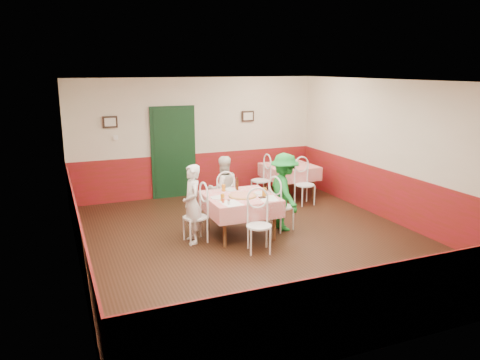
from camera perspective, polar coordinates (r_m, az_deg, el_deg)
name	(u,v)px	position (r m, az deg, el deg)	size (l,w,h in m)	color
floor	(257,241)	(8.42, 2.06, -7.46)	(7.00, 7.00, 0.00)	black
ceiling	(258,81)	(7.86, 2.24, 11.96)	(7.00, 7.00, 0.00)	white
back_wall	(197,137)	(11.26, -5.26, 5.24)	(6.00, 0.10, 2.80)	beige
front_wall	(396,227)	(5.16, 18.51, -5.48)	(6.00, 0.10, 2.80)	beige
left_wall	(73,180)	(7.34, -19.72, 0.00)	(0.10, 7.00, 2.80)	beige
right_wall	(397,153)	(9.64, 18.64, 3.18)	(0.10, 7.00, 2.80)	beige
wainscot_back	(198,174)	(11.41, -5.15, 0.75)	(6.00, 0.03, 1.00)	maroon
wainscot_front	(389,305)	(5.51, 17.69, -14.32)	(6.00, 0.03, 1.00)	maroon
wainscot_left	(79,237)	(7.59, -19.06, -6.61)	(0.03, 7.00, 1.00)	maroon
wainscot_right	(393,197)	(9.82, 18.18, -1.99)	(0.03, 7.00, 1.00)	maroon
door	(173,154)	(11.10, -8.11, 3.22)	(0.96, 0.06, 2.10)	black
picture_left	(110,122)	(10.74, -15.56, 6.82)	(0.32, 0.03, 0.26)	black
picture_right	(248,116)	(11.60, 0.96, 7.78)	(0.32, 0.03, 0.26)	black
thermostat	(116,138)	(10.79, -14.91, 5.02)	(0.10, 0.03, 0.10)	white
main_table	(240,216)	(8.58, 0.00, -4.39)	(1.22, 1.22, 0.77)	red
second_table	(289,181)	(11.25, 6.00, -0.10)	(1.12, 1.12, 0.77)	red
chair_left	(195,217)	(8.29, -5.47, -4.55)	(0.42, 0.42, 0.90)	white
chair_right	(282,207)	(8.90, 5.09, -3.28)	(0.42, 0.42, 0.90)	white
chair_far	(224,200)	(9.32, -1.95, -2.45)	(0.42, 0.42, 0.90)	white
chair_near	(259,226)	(7.81, 2.34, -5.64)	(0.42, 0.42, 0.90)	white
chair_second_a	(261,181)	(10.91, 2.53, -0.07)	(0.42, 0.42, 0.90)	white
chair_second_b	(305,185)	(10.60, 7.92, -0.59)	(0.42, 0.42, 0.90)	white
pizza	(242,196)	(8.40, 0.30, -1.92)	(0.49, 0.49, 0.03)	#B74723
plate_left	(217,198)	(8.32, -2.77, -2.15)	(0.25, 0.25, 0.01)	white
plate_right	(261,193)	(8.62, 2.62, -1.59)	(0.25, 0.25, 0.01)	white
plate_far	(230,190)	(8.85, -1.21, -1.18)	(0.25, 0.25, 0.01)	white
glass_a	(223,198)	(8.11, -2.13, -2.15)	(0.07, 0.07, 0.13)	#BF7219
glass_b	(264,192)	(8.42, 2.98, -1.48)	(0.08, 0.08, 0.15)	#BF7219
glass_c	(224,188)	(8.76, -2.00, -0.94)	(0.07, 0.07, 0.13)	#BF7219
beer_bottle	(237,184)	(8.82, -0.38, -0.53)	(0.06, 0.06, 0.22)	#381C0A
shaker_a	(228,202)	(7.92, -1.43, -2.68)	(0.04, 0.04, 0.09)	silver
shaker_b	(229,202)	(7.90, -1.33, -2.72)	(0.04, 0.04, 0.09)	silver
shaker_c	(223,200)	(8.00, -2.06, -2.51)	(0.04, 0.04, 0.09)	#B23319
menu_left	(231,203)	(7.99, -1.11, -2.85)	(0.30, 0.40, 0.00)	white
menu_right	(268,198)	(8.31, 3.45, -2.23)	(0.30, 0.40, 0.00)	white
wallet	(262,197)	(8.32, 2.73, -2.12)	(0.11, 0.09, 0.02)	black
diner_left	(192,204)	(8.21, -5.85, -2.93)	(0.51, 0.33, 1.40)	gray
diner_far	(223,189)	(9.31, -2.07, -1.10)	(0.65, 0.50, 1.33)	gray
diner_right	(284,192)	(8.84, 5.42, -1.46)	(0.95, 0.55, 1.47)	gray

